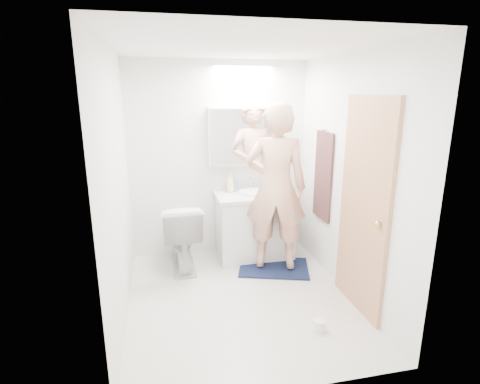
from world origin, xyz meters
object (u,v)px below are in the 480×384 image
object	(u,v)px
soap_bottle_a	(230,182)
soap_bottle_b	(235,185)
toothbrush_cup	(270,186)
vanity_cabinet	(254,227)
toilet	(181,235)
medicine_cabinet	(244,136)
person	(276,188)
toilet_paper_roll	(319,325)

from	to	relation	value
soap_bottle_a	soap_bottle_b	bearing A→B (deg)	27.42
soap_bottle_b	toothbrush_cup	distance (m)	0.46
vanity_cabinet	soap_bottle_a	size ratio (longest dim) A/B	3.69
soap_bottle_a	toilet	bearing A→B (deg)	-157.46
vanity_cabinet	medicine_cabinet	world-z (taller)	medicine_cabinet
medicine_cabinet	toilet	distance (m)	1.41
vanity_cabinet	toothbrush_cup	distance (m)	0.56
toilet	toothbrush_cup	xyz separation A→B (m)	(1.16, 0.28, 0.46)
toothbrush_cup	soap_bottle_a	bearing A→B (deg)	-178.90
medicine_cabinet	soap_bottle_a	xyz separation A→B (m)	(-0.18, -0.06, -0.56)
vanity_cabinet	soap_bottle_a	world-z (taller)	soap_bottle_a
vanity_cabinet	soap_bottle_b	size ratio (longest dim) A/B	5.83
vanity_cabinet	soap_bottle_b	xyz separation A→B (m)	(-0.21, 0.18, 0.51)
soap_bottle_a	person	bearing A→B (deg)	-52.76
soap_bottle_a	soap_bottle_b	world-z (taller)	soap_bottle_a
toilet_paper_roll	medicine_cabinet	bearing A→B (deg)	98.28
medicine_cabinet	toilet_paper_roll	xyz separation A→B (m)	(0.27, -1.83, -1.45)
medicine_cabinet	toothbrush_cup	distance (m)	0.72
soap_bottle_b	toothbrush_cup	xyz separation A→B (m)	(0.46, -0.02, -0.03)
medicine_cabinet	toilet_paper_roll	size ratio (longest dim) A/B	8.00
toilet	soap_bottle_b	size ratio (longest dim) A/B	5.24
person	toilet	bearing A→B (deg)	2.46
toothbrush_cup	medicine_cabinet	bearing A→B (deg)	171.56
soap_bottle_a	vanity_cabinet	bearing A→B (deg)	-28.82
toilet	soap_bottle_a	xyz separation A→B (m)	(0.64, 0.27, 0.54)
vanity_cabinet	medicine_cabinet	distance (m)	1.13
person	vanity_cabinet	bearing A→B (deg)	-53.07
person	soap_bottle_b	bearing A→B (deg)	-40.93
vanity_cabinet	toilet	xyz separation A→B (m)	(-0.91, -0.11, 0.01)
medicine_cabinet	soap_bottle_b	size ratio (longest dim) A/B	5.70
toilet	soap_bottle_a	world-z (taller)	soap_bottle_a
soap_bottle_b	medicine_cabinet	bearing A→B (deg)	13.43
medicine_cabinet	toilet	world-z (taller)	medicine_cabinet
soap_bottle_b	person	bearing A→B (deg)	-58.22
vanity_cabinet	toilet_paper_roll	xyz separation A→B (m)	(0.18, -1.62, -0.34)
person	toothbrush_cup	xyz separation A→B (m)	(0.11, 0.55, -0.13)
toilet	soap_bottle_a	size ratio (longest dim) A/B	3.32
medicine_cabinet	person	bearing A→B (deg)	-69.17
medicine_cabinet	vanity_cabinet	bearing A→B (deg)	-66.98
vanity_cabinet	toilet	distance (m)	0.92
vanity_cabinet	soap_bottle_b	world-z (taller)	soap_bottle_b
soap_bottle_b	toilet_paper_roll	size ratio (longest dim) A/B	1.40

